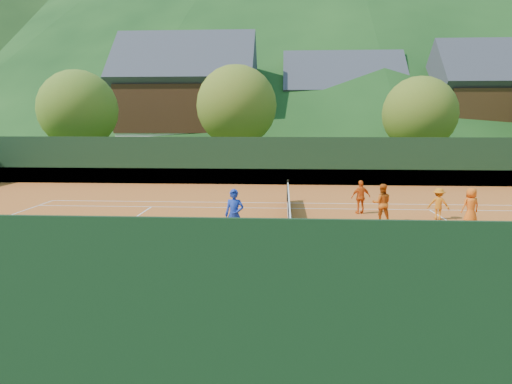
# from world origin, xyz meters

# --- Properties ---
(ground) EXTENTS (400.00, 400.00, 0.00)m
(ground) POSITION_xyz_m (0.00, 0.00, 0.00)
(ground) COLOR #2D4C17
(ground) RESTS_ON ground
(clay_court) EXTENTS (40.00, 24.00, 0.02)m
(clay_court) POSITION_xyz_m (0.00, 0.00, 0.01)
(clay_court) COLOR #BF591F
(clay_court) RESTS_ON ground
(coach) EXTENTS (0.68, 0.48, 1.75)m
(coach) POSITION_xyz_m (-1.86, -1.74, 0.90)
(coach) COLOR #18319E
(coach) RESTS_ON clay_court
(student_a) EXTENTS (0.79, 0.63, 1.55)m
(student_a) POSITION_xyz_m (3.66, 1.38, 0.79)
(student_a) COLOR #CA5612
(student_a) RESTS_ON clay_court
(student_b) EXTENTS (0.91, 0.55, 1.46)m
(student_b) POSITION_xyz_m (3.13, 3.10, 0.75)
(student_b) COLOR orange
(student_b) RESTS_ON clay_court
(student_c) EXTENTS (0.79, 0.61, 1.43)m
(student_c) POSITION_xyz_m (7.06, 1.28, 0.74)
(student_c) COLOR orange
(student_c) RESTS_ON clay_court
(student_d) EXTENTS (0.95, 0.73, 1.30)m
(student_d) POSITION_xyz_m (6.10, 2.08, 0.67)
(student_d) COLOR orange
(student_d) RESTS_ON clay_court
(tennis_ball_0) EXTENTS (0.07, 0.07, 0.07)m
(tennis_ball_0) POSITION_xyz_m (-4.26, -9.22, 0.05)
(tennis_ball_0) COLOR yellow
(tennis_ball_0) RESTS_ON clay_court
(tennis_ball_3) EXTENTS (0.07, 0.07, 0.07)m
(tennis_ball_3) POSITION_xyz_m (-7.71, -4.74, 0.05)
(tennis_ball_3) COLOR yellow
(tennis_ball_3) RESTS_ON clay_court
(tennis_ball_4) EXTENTS (0.07, 0.07, 0.07)m
(tennis_ball_4) POSITION_xyz_m (-6.91, -4.83, 0.05)
(tennis_ball_4) COLOR yellow
(tennis_ball_4) RESTS_ON clay_court
(tennis_ball_5) EXTENTS (0.07, 0.07, 0.07)m
(tennis_ball_5) POSITION_xyz_m (-5.99, -7.46, 0.05)
(tennis_ball_5) COLOR yellow
(tennis_ball_5) RESTS_ON clay_court
(tennis_ball_7) EXTENTS (0.07, 0.07, 0.07)m
(tennis_ball_7) POSITION_xyz_m (-4.20, -8.30, 0.05)
(tennis_ball_7) COLOR yellow
(tennis_ball_7) RESTS_ON clay_court
(tennis_ball_9) EXTENTS (0.07, 0.07, 0.07)m
(tennis_ball_9) POSITION_xyz_m (-2.20, -7.50, 0.05)
(tennis_ball_9) COLOR yellow
(tennis_ball_9) RESTS_ON clay_court
(tennis_ball_10) EXTENTS (0.07, 0.07, 0.07)m
(tennis_ball_10) POSITION_xyz_m (1.34, -3.02, 0.05)
(tennis_ball_10) COLOR yellow
(tennis_ball_10) RESTS_ON clay_court
(tennis_ball_11) EXTENTS (0.07, 0.07, 0.07)m
(tennis_ball_11) POSITION_xyz_m (1.52, -1.51, 0.05)
(tennis_ball_11) COLOR yellow
(tennis_ball_11) RESTS_ON clay_court
(tennis_ball_12) EXTENTS (0.07, 0.07, 0.07)m
(tennis_ball_12) POSITION_xyz_m (2.35, -1.37, 0.05)
(tennis_ball_12) COLOR yellow
(tennis_ball_12) RESTS_ON clay_court
(tennis_ball_14) EXTENTS (0.07, 0.07, 0.07)m
(tennis_ball_14) POSITION_xyz_m (-0.60, -2.86, 0.05)
(tennis_ball_14) COLOR yellow
(tennis_ball_14) RESTS_ON clay_court
(tennis_ball_15) EXTENTS (0.07, 0.07, 0.07)m
(tennis_ball_15) POSITION_xyz_m (-3.78, -8.73, 0.05)
(tennis_ball_15) COLOR yellow
(tennis_ball_15) RESTS_ON clay_court
(tennis_ball_18) EXTENTS (0.07, 0.07, 0.07)m
(tennis_ball_18) POSITION_xyz_m (3.95, -6.79, 0.05)
(tennis_ball_18) COLOR yellow
(tennis_ball_18) RESTS_ON clay_court
(tennis_ball_19) EXTENTS (0.07, 0.07, 0.07)m
(tennis_ball_19) POSITION_xyz_m (-0.09, -3.73, 0.05)
(tennis_ball_19) COLOR yellow
(tennis_ball_19) RESTS_ON clay_court
(tennis_ball_20) EXTENTS (0.07, 0.07, 0.07)m
(tennis_ball_20) POSITION_xyz_m (3.22, -7.24, 0.05)
(tennis_ball_20) COLOR yellow
(tennis_ball_20) RESTS_ON clay_court
(tennis_ball_21) EXTENTS (0.07, 0.07, 0.07)m
(tennis_ball_21) POSITION_xyz_m (-2.30, -2.97, 0.05)
(tennis_ball_21) COLOR yellow
(tennis_ball_21) RESTS_ON clay_court
(tennis_ball_22) EXTENTS (0.07, 0.07, 0.07)m
(tennis_ball_22) POSITION_xyz_m (-7.63, -0.81, 0.05)
(tennis_ball_22) COLOR yellow
(tennis_ball_22) RESTS_ON clay_court
(tennis_ball_23) EXTENTS (0.07, 0.07, 0.07)m
(tennis_ball_23) POSITION_xyz_m (0.85, -1.83, 0.05)
(tennis_ball_23) COLOR yellow
(tennis_ball_23) RESTS_ON clay_court
(tennis_ball_24) EXTENTS (0.07, 0.07, 0.07)m
(tennis_ball_24) POSITION_xyz_m (-6.98, -4.75, 0.05)
(tennis_ball_24) COLOR yellow
(tennis_ball_24) RESTS_ON clay_court
(tennis_ball_25) EXTENTS (0.07, 0.07, 0.07)m
(tennis_ball_25) POSITION_xyz_m (-3.02, -5.79, 0.05)
(tennis_ball_25) COLOR yellow
(tennis_ball_25) RESTS_ON clay_court
(tennis_ball_26) EXTENTS (0.07, 0.07, 0.07)m
(tennis_ball_26) POSITION_xyz_m (2.75, -5.92, 0.05)
(tennis_ball_26) COLOR yellow
(tennis_ball_26) RESTS_ON clay_court
(court_lines) EXTENTS (23.83, 11.03, 0.00)m
(court_lines) POSITION_xyz_m (0.00, 0.00, 0.02)
(court_lines) COLOR silver
(court_lines) RESTS_ON clay_court
(tennis_net) EXTENTS (0.10, 12.07, 1.10)m
(tennis_net) POSITION_xyz_m (0.00, 0.00, 0.52)
(tennis_net) COLOR black
(tennis_net) RESTS_ON clay_court
(perimeter_fence) EXTENTS (40.40, 24.24, 3.00)m
(perimeter_fence) POSITION_xyz_m (0.00, 0.00, 1.27)
(perimeter_fence) COLOR black
(perimeter_fence) RESTS_ON clay_court
(ball_hopper) EXTENTS (0.57, 0.57, 1.00)m
(ball_hopper) POSITION_xyz_m (-5.19, -4.89, 0.77)
(ball_hopper) COLOR black
(ball_hopper) RESTS_ON clay_court
(chalet_left) EXTENTS (13.80, 9.93, 12.92)m
(chalet_left) POSITION_xyz_m (-10.00, 30.00, 5.65)
(chalet_left) COLOR beige
(chalet_left) RESTS_ON ground
(chalet_mid) EXTENTS (12.65, 8.82, 11.45)m
(chalet_mid) POSITION_xyz_m (6.00, 34.00, 4.99)
(chalet_mid) COLOR beige
(chalet_mid) RESTS_ON ground
(chalet_right) EXTENTS (11.50, 8.82, 11.91)m
(chalet_right) POSITION_xyz_m (20.00, 30.00, 5.26)
(chalet_right) COLOR beige
(chalet_right) RESTS_ON ground
(tree_a) EXTENTS (6.00, 6.00, 7.88)m
(tree_a) POSITION_xyz_m (-16.00, 18.00, 4.87)
(tree_a) COLOR #3F2619
(tree_a) RESTS_ON ground
(tree_b) EXTENTS (6.40, 6.40, 8.40)m
(tree_b) POSITION_xyz_m (-4.00, 20.00, 5.19)
(tree_b) COLOR #402B19
(tree_b) RESTS_ON ground
(tree_c) EXTENTS (5.60, 5.60, 7.35)m
(tree_c) POSITION_xyz_m (10.00, 19.00, 4.54)
(tree_c) COLOR #3E2718
(tree_c) RESTS_ON ground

